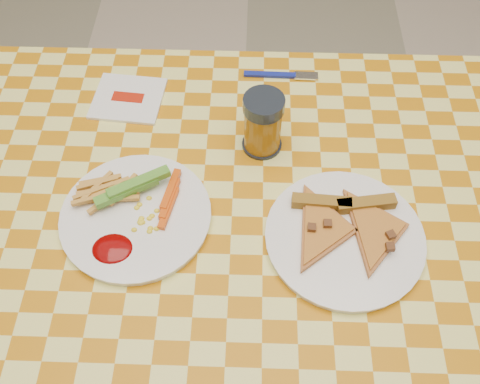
{
  "coord_description": "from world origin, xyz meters",
  "views": [
    {
      "loc": [
        0.03,
        -0.43,
        1.5
      ],
      "look_at": [
        0.01,
        0.07,
        0.78
      ],
      "focal_mm": 40.0,
      "sensor_mm": 36.0,
      "label": 1
    }
  ],
  "objects_px": {
    "table": "(232,256)",
    "plate_left": "(136,217)",
    "plate_right": "(344,238)",
    "drink_glass": "(263,124)"
  },
  "relations": [
    {
      "from": "table",
      "to": "plate_left",
      "type": "xyz_separation_m",
      "value": [
        -0.16,
        0.03,
        0.08
      ]
    },
    {
      "from": "plate_left",
      "to": "drink_glass",
      "type": "height_order",
      "value": "drink_glass"
    },
    {
      "from": "plate_left",
      "to": "drink_glass",
      "type": "xyz_separation_m",
      "value": [
        0.2,
        0.16,
        0.05
      ]
    },
    {
      "from": "table",
      "to": "drink_glass",
      "type": "distance_m",
      "value": 0.23
    },
    {
      "from": "plate_left",
      "to": "drink_glass",
      "type": "bearing_deg",
      "value": 38.66
    },
    {
      "from": "plate_right",
      "to": "drink_glass",
      "type": "height_order",
      "value": "drink_glass"
    },
    {
      "from": "plate_right",
      "to": "drink_glass",
      "type": "distance_m",
      "value": 0.24
    },
    {
      "from": "table",
      "to": "plate_left",
      "type": "height_order",
      "value": "plate_left"
    },
    {
      "from": "plate_left",
      "to": "plate_right",
      "type": "bearing_deg",
      "value": -5.05
    },
    {
      "from": "drink_glass",
      "to": "plate_right",
      "type": "bearing_deg",
      "value": -55.52
    }
  ]
}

